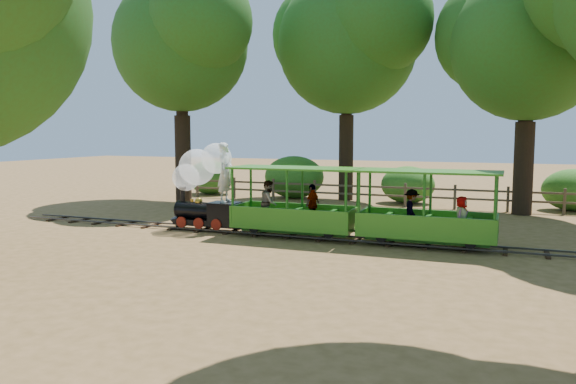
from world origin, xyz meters
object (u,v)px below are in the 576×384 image
at_px(carriage_rear, 427,218).
at_px(fence, 382,192).
at_px(carriage_front, 292,209).
at_px(locomotive, 204,179).

relative_size(carriage_rear, fence, 0.21).
distance_m(carriage_rear, fence, 8.52).
bearing_deg(carriage_rear, carriage_front, -179.15).
height_order(carriage_front, carriage_rear, same).
height_order(locomotive, fence, locomotive).
relative_size(locomotive, carriage_rear, 0.74).
bearing_deg(locomotive, carriage_rear, -0.43).
relative_size(carriage_front, fence, 0.21).
height_order(carriage_front, fence, carriage_front).
bearing_deg(carriage_front, carriage_rear, 0.85).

